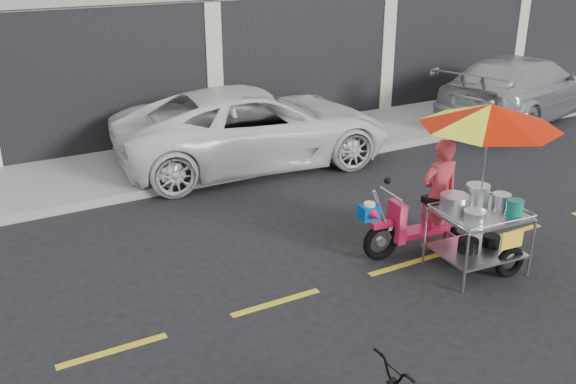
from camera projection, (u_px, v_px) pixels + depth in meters
ground at (406, 265)px, 8.72m from camera, size 90.00×90.00×0.00m
sidewalk at (236, 149)px, 13.15m from camera, size 45.00×3.00×0.15m
centerline at (406, 264)px, 8.72m from camera, size 42.00×0.10×0.01m
white_pickup at (255, 127)px, 12.27m from camera, size 5.56×3.02×1.48m
silver_pickup at (520, 88)px, 15.25m from camera, size 5.63×3.55×1.52m
food_vendor_rig at (468, 161)px, 8.32m from camera, size 2.28×1.97×2.30m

